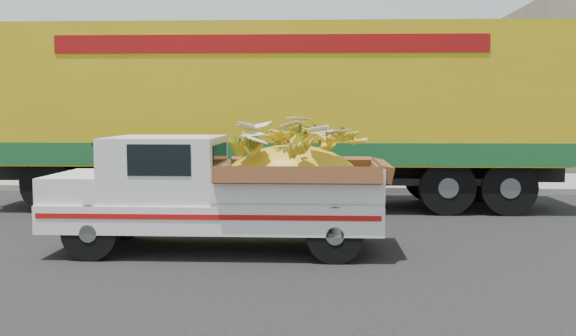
{
  "coord_description": "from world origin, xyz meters",
  "views": [
    {
      "loc": [
        -0.34,
        -8.94,
        2.04
      ],
      "look_at": [
        -0.95,
        0.95,
        1.17
      ],
      "focal_mm": 40.0,
      "sensor_mm": 36.0,
      "label": 1
    }
  ],
  "objects": [
    {
      "name": "building_left",
      "position": [
        -8.0,
        15.21,
        2.5
      ],
      "size": [
        18.0,
        6.0,
        5.0
      ],
      "primitive_type": "cube",
      "color": "gray",
      "rests_on": "ground"
    },
    {
      "name": "pickup_truck",
      "position": [
        -1.59,
        0.34,
        0.9
      ],
      "size": [
        4.8,
        1.8,
        1.68
      ],
      "rotation": [
        0.0,
        0.0,
        0.01
      ],
      "color": "black",
      "rests_on": "ground"
    },
    {
      "name": "sidewalk",
      "position": [
        0.0,
        9.31,
        0.07
      ],
      "size": [
        60.0,
        4.0,
        0.14
      ],
      "primitive_type": "cube",
      "color": "gray",
      "rests_on": "ground"
    },
    {
      "name": "curb",
      "position": [
        0.0,
        7.21,
        0.07
      ],
      "size": [
        60.0,
        0.25,
        0.15
      ],
      "primitive_type": "cube",
      "color": "gray",
      "rests_on": "ground"
    },
    {
      "name": "ground",
      "position": [
        0.0,
        0.0,
        0.0
      ],
      "size": [
        100.0,
        100.0,
        0.0
      ],
      "primitive_type": "plane",
      "color": "black",
      "rests_on": "ground"
    },
    {
      "name": "semi_trailer",
      "position": [
        -1.47,
        4.76,
        2.12
      ],
      "size": [
        12.02,
        2.8,
        3.8
      ],
      "rotation": [
        0.0,
        0.0,
        0.02
      ],
      "color": "black",
      "rests_on": "ground"
    }
  ]
}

